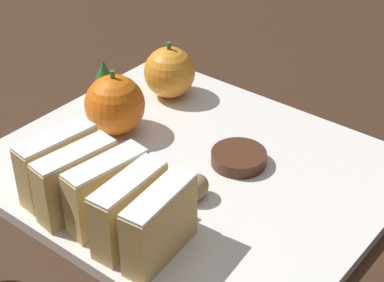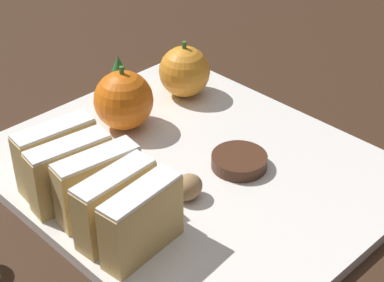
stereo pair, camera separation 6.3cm
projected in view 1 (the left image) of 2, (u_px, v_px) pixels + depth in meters
The scene contains 12 objects.
ground_plane at pixel (192, 175), 0.66m from camera, with size 6.00×6.00×0.00m, color #382316.
serving_platter at pixel (192, 170), 0.65m from camera, with size 0.33×0.39×0.01m.
stollen_slice_front at pixel (160, 224), 0.53m from camera, with size 0.08×0.03×0.06m.
stollen_slice_second at pixel (130, 210), 0.54m from camera, with size 0.08×0.03×0.06m.
stollen_slice_third at pixel (108, 192), 0.56m from camera, with size 0.08×0.03×0.06m.
stollen_slice_fourth at pixel (77, 181), 0.58m from camera, with size 0.08×0.03×0.06m.
stollen_slice_fifth at pixel (58, 165), 0.60m from camera, with size 0.08×0.03×0.06m.
orange_near at pixel (170, 72), 0.75m from camera, with size 0.06×0.06×0.07m.
orange_far at pixel (115, 104), 0.69m from camera, with size 0.07×0.07×0.07m.
walnut at pixel (194, 187), 0.60m from camera, with size 0.03×0.02×0.02m.
chocolate_cookie at pixel (239, 158), 0.65m from camera, with size 0.06×0.06×0.01m.
evergreen_sprig at pixel (105, 82), 0.74m from camera, with size 0.05×0.05×0.06m.
Camera 1 is at (-0.41, -0.33, 0.39)m, focal length 60.00 mm.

